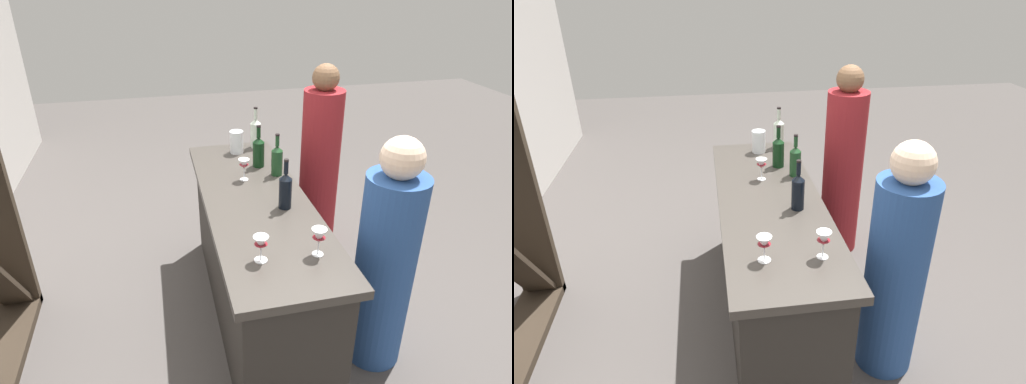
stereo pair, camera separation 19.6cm
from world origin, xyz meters
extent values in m
plane|color=#4C4744|center=(0.00, 0.00, 0.00)|extent=(12.00, 12.00, 0.00)
cube|color=#2A2723|center=(0.00, 0.00, 0.43)|extent=(1.85, 0.56, 0.86)
cube|color=#3D3833|center=(0.00, 0.00, 0.88)|extent=(1.93, 0.64, 0.05)
cube|color=#33281E|center=(-0.08, 1.65, 0.03)|extent=(1.12, 0.28, 0.06)
cylinder|color=black|center=(-0.14, -0.15, 1.00)|extent=(0.08, 0.08, 0.19)
cone|color=black|center=(-0.14, -0.15, 1.11)|extent=(0.08, 0.08, 0.04)
cylinder|color=black|center=(-0.14, -0.15, 1.17)|extent=(0.03, 0.03, 0.08)
cylinder|color=black|center=(-0.14, -0.15, 1.21)|extent=(0.03, 0.03, 0.01)
cylinder|color=#193D1E|center=(0.32, -0.22, 1.00)|extent=(0.08, 0.08, 0.18)
cone|color=#193D1E|center=(0.32, -0.22, 1.10)|extent=(0.08, 0.08, 0.03)
cylinder|color=#193D1E|center=(0.32, -0.22, 1.16)|extent=(0.03, 0.03, 0.07)
cylinder|color=black|center=(0.32, -0.22, 1.20)|extent=(0.03, 0.03, 0.01)
cylinder|color=black|center=(0.49, -0.13, 1.00)|extent=(0.08, 0.08, 0.18)
cone|color=black|center=(0.49, -0.13, 1.11)|extent=(0.08, 0.08, 0.04)
cylinder|color=black|center=(0.49, -0.13, 1.16)|extent=(0.03, 0.03, 0.08)
cylinder|color=black|center=(0.49, -0.13, 1.21)|extent=(0.03, 0.03, 0.01)
cylinder|color=#B7C6B2|center=(0.86, -0.20, 1.00)|extent=(0.08, 0.08, 0.19)
cone|color=#B7C6B2|center=(0.86, -0.20, 1.12)|extent=(0.08, 0.08, 0.04)
cylinder|color=#B7C6B2|center=(0.86, -0.20, 1.18)|extent=(0.03, 0.03, 0.08)
cylinder|color=black|center=(0.86, -0.20, 1.23)|extent=(0.03, 0.03, 0.01)
cylinder|color=white|center=(-0.64, -0.17, 0.91)|extent=(0.06, 0.06, 0.00)
cylinder|color=white|center=(-0.64, -0.17, 0.95)|extent=(0.01, 0.01, 0.07)
cone|color=white|center=(-0.64, -0.17, 1.02)|extent=(0.08, 0.08, 0.08)
cone|color=maroon|center=(-0.64, -0.17, 1.00)|extent=(0.07, 0.07, 0.03)
cylinder|color=white|center=(0.29, 0.01, 0.91)|extent=(0.06, 0.06, 0.00)
cylinder|color=white|center=(0.29, 0.01, 0.95)|extent=(0.01, 0.01, 0.08)
cone|color=white|center=(0.29, 0.01, 1.03)|extent=(0.08, 0.08, 0.07)
cone|color=maroon|center=(0.29, 0.01, 1.01)|extent=(0.06, 0.06, 0.03)
cylinder|color=white|center=(-0.63, 0.12, 0.91)|extent=(0.07, 0.07, 0.00)
cylinder|color=white|center=(-0.63, 0.12, 0.95)|extent=(0.01, 0.01, 0.07)
cone|color=white|center=(-0.63, 0.12, 1.01)|extent=(0.08, 0.08, 0.07)
cone|color=maroon|center=(-0.63, 0.12, 0.99)|extent=(0.07, 0.07, 0.02)
cylinder|color=silver|center=(0.78, -0.03, 0.99)|extent=(0.10, 0.10, 0.17)
cylinder|color=maroon|center=(0.74, -0.71, 0.68)|extent=(0.42, 0.42, 1.37)
sphere|color=brown|center=(0.74, -0.71, 1.46)|extent=(0.21, 0.21, 0.21)
cylinder|color=#284C8C|center=(-0.53, -0.63, 0.62)|extent=(0.44, 0.44, 1.24)
sphere|color=beige|center=(-0.53, -0.63, 1.34)|extent=(0.23, 0.23, 0.23)
camera|label=1|loc=(-2.35, 0.55, 2.21)|focal=30.89mm
camera|label=2|loc=(-2.38, 0.36, 2.21)|focal=30.89mm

